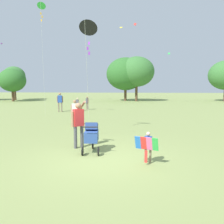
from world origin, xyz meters
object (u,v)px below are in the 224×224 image
at_px(person_kid_running, 60,101).
at_px(person_back_turned, 78,103).
at_px(person_sitting_far, 75,110).
at_px(stroller, 92,135).
at_px(child_with_butterfly_kite, 148,145).
at_px(kite_adult_black, 88,28).
at_px(person_adult_flyer, 78,121).
at_px(kite_orange_delta, 41,8).
at_px(person_red_shirt, 87,102).

bearing_deg(person_kid_running, person_back_turned, 22.26).
bearing_deg(person_sitting_far, stroller, -70.17).
relative_size(child_with_butterfly_kite, stroller, 0.85).
bearing_deg(kite_adult_black, person_sitting_far, 118.37).
distance_m(child_with_butterfly_kite, person_back_turned, 13.79).
xyz_separation_m(person_adult_flyer, stroller, (0.56, -0.47, -0.39)).
height_order(kite_adult_black, kite_orange_delta, kite_orange_delta).
distance_m(stroller, person_sitting_far, 5.34).
bearing_deg(stroller, person_kid_running, 112.39).
bearing_deg(kite_adult_black, stroller, -78.33).
bearing_deg(child_with_butterfly_kite, kite_adult_black, 122.81).
bearing_deg(child_with_butterfly_kite, person_adult_flyer, 148.29).
xyz_separation_m(child_with_butterfly_kite, person_sitting_far, (-3.64, 6.02, 0.29)).
bearing_deg(kite_orange_delta, child_with_butterfly_kite, -54.37).
xyz_separation_m(kite_adult_black, person_kid_running, (-4.08, 8.55, -3.80)).
xyz_separation_m(child_with_butterfly_kite, person_red_shirt, (-4.45, 14.03, 0.16)).
xyz_separation_m(child_with_butterfly_kite, person_kid_running, (-6.46, 12.25, 0.40)).
xyz_separation_m(person_adult_flyer, person_red_shirt, (-2.07, 12.56, -0.27)).
bearing_deg(person_adult_flyer, person_red_shirt, 99.34).
bearing_deg(stroller, person_adult_flyer, 139.66).
distance_m(child_with_butterfly_kite, person_red_shirt, 14.72).
bearing_deg(person_red_shirt, child_with_butterfly_kite, -72.40).
bearing_deg(kite_adult_black, person_adult_flyer, -90.03).
height_order(person_sitting_far, person_back_turned, person_sitting_far).
relative_size(child_with_butterfly_kite, person_adult_flyer, 0.54).
height_order(kite_adult_black, person_red_shirt, kite_adult_black).
xyz_separation_m(kite_orange_delta, person_kid_running, (0.15, 3.02, -6.58)).
relative_size(kite_orange_delta, person_red_shirt, 6.39).
height_order(kite_orange_delta, person_back_turned, kite_orange_delta).
distance_m(person_adult_flyer, kite_adult_black, 4.37).
relative_size(child_with_butterfly_kite, kite_adult_black, 0.18).
bearing_deg(child_with_butterfly_kite, person_sitting_far, 121.15).
distance_m(kite_orange_delta, person_red_shirt, 8.61).
bearing_deg(kite_orange_delta, person_red_shirt, 65.73).
height_order(child_with_butterfly_kite, stroller, stroller).
height_order(child_with_butterfly_kite, person_red_shirt, person_red_shirt).
bearing_deg(person_red_shirt, person_sitting_far, -84.20).
bearing_deg(person_adult_flyer, stroller, -40.34).
distance_m(child_with_butterfly_kite, person_kid_running, 13.86).
bearing_deg(person_sitting_far, person_back_turned, 101.98).
height_order(kite_orange_delta, person_sitting_far, kite_orange_delta).
height_order(person_adult_flyer, kite_orange_delta, kite_orange_delta).
xyz_separation_m(person_sitting_far, person_back_turned, (-1.44, 6.80, -0.16)).
bearing_deg(person_red_shirt, person_adult_flyer, -80.66).
bearing_deg(person_back_turned, person_sitting_far, -78.02).
bearing_deg(child_with_butterfly_kite, person_back_turned, 111.62).
bearing_deg(person_back_turned, kite_orange_delta, -113.19).
distance_m(person_adult_flyer, person_red_shirt, 12.73).
bearing_deg(kite_adult_black, kite_orange_delta, 127.41).
distance_m(stroller, kite_orange_delta, 11.78).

